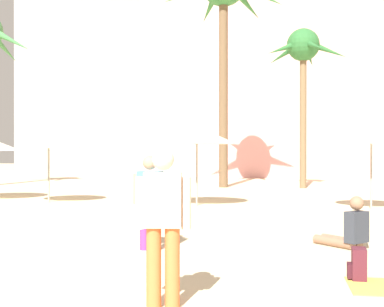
# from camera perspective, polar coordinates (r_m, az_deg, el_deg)

# --- Properties ---
(hotel_pink) EXTENTS (22.59, 10.23, 15.69)m
(hotel_pink) POSITION_cam_1_polar(r_m,az_deg,el_deg) (38.33, 13.20, 9.55)
(hotel_pink) COLOR pink
(hotel_pink) RESTS_ON ground
(palm_tree_far_left) EXTENTS (3.64, 3.77, 7.18)m
(palm_tree_far_left) POSITION_cam_1_polar(r_m,az_deg,el_deg) (24.85, 11.80, 10.26)
(palm_tree_far_left) COLOR brown
(palm_tree_far_left) RESTS_ON ground
(cafe_umbrella_0) EXTENTS (2.22, 2.22, 2.14)m
(cafe_umbrella_0) POSITION_cam_1_polar(r_m,az_deg,el_deg) (17.97, -15.08, 1.14)
(cafe_umbrella_0) COLOR gray
(cafe_umbrella_0) RESTS_ON ground
(cafe_umbrella_1) EXTENTS (2.09, 2.09, 2.34)m
(cafe_umbrella_1) POSITION_cam_1_polar(r_m,az_deg,el_deg) (16.18, 18.62, 1.80)
(cafe_umbrella_1) COLOR gray
(cafe_umbrella_1) RESTS_ON ground
(cafe_umbrella_2) EXTENTS (2.47, 2.47, 2.45)m
(cafe_umbrella_2) POSITION_cam_1_polar(r_m,az_deg,el_deg) (16.34, 0.51, 1.99)
(cafe_umbrella_2) COLOR gray
(cafe_umbrella_2) RESTS_ON ground
(backpack) EXTENTS (0.26, 0.31, 0.42)m
(backpack) POSITION_cam_1_polar(r_m,az_deg,el_deg) (7.42, 17.34, -11.29)
(backpack) COLOR #4F1D29
(backpack) RESTS_ON ground
(person_mid_left) EXTENTS (0.93, 0.94, 0.91)m
(person_mid_left) POSITION_cam_1_polar(r_m,az_deg,el_deg) (9.72, 16.39, -7.84)
(person_mid_left) COLOR #936B51
(person_mid_left) RESTS_ON ground
(person_far_left) EXTENTS (0.61, 0.27, 1.72)m
(person_far_left) POSITION_cam_1_polar(r_m,az_deg,el_deg) (5.77, -3.12, -7.14)
(person_far_left) COLOR orange
(person_far_left) RESTS_ON ground
(person_mid_right) EXTENTS (0.61, 0.28, 1.61)m
(person_mid_right) POSITION_cam_1_polar(r_m,az_deg,el_deg) (9.11, -4.53, -4.83)
(person_mid_right) COLOR #B7337F
(person_mid_right) RESTS_ON ground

